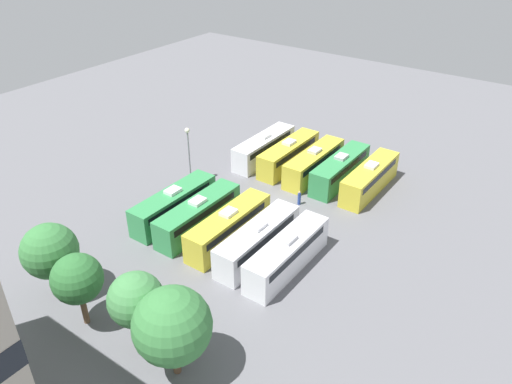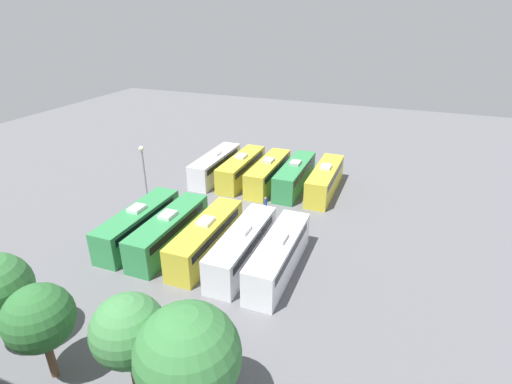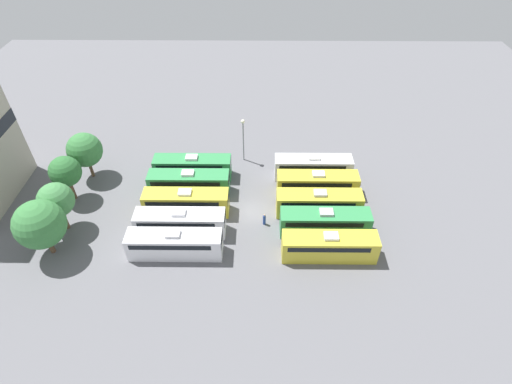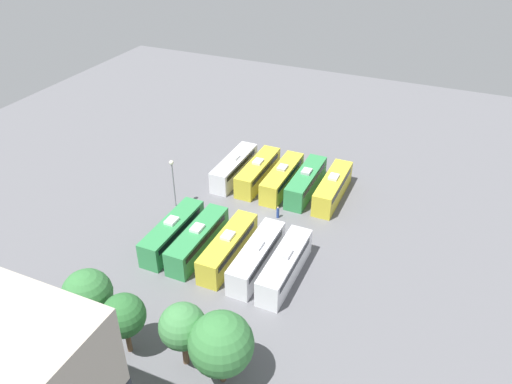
{
  "view_description": "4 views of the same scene",
  "coord_description": "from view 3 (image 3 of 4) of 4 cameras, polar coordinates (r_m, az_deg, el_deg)",
  "views": [
    {
      "loc": [
        -25.81,
        39.85,
        29.72
      ],
      "look_at": [
        1.46,
        1.57,
        1.85
      ],
      "focal_mm": 35.0,
      "sensor_mm": 36.0,
      "label": 1
    },
    {
      "loc": [
        -15.54,
        35.88,
        20.66
      ],
      "look_at": [
        -1.77,
        0.17,
        2.99
      ],
      "focal_mm": 28.0,
      "sensor_mm": 36.0,
      "label": 2
    },
    {
      "loc": [
        -37.2,
        -0.86,
        36.17
      ],
      "look_at": [
        0.51,
        -0.52,
        2.94
      ],
      "focal_mm": 28.0,
      "sensor_mm": 36.0,
      "label": 3
    },
    {
      "loc": [
        -20.94,
        47.74,
        37.37
      ],
      "look_at": [
        0.89,
        -1.66,
        3.07
      ],
      "focal_mm": 35.0,
      "sensor_mm": 36.0,
      "label": 4
    }
  ],
  "objects": [
    {
      "name": "bus_5",
      "position": [
        46.71,
        -11.57,
        -7.23
      ],
      "size": [
        2.59,
        10.79,
        3.52
      ],
      "color": "white",
      "rests_on": "ground_plane"
    },
    {
      "name": "bus_6",
      "position": [
        48.94,
        -10.78,
        -4.26
      ],
      "size": [
        2.59,
        10.79,
        3.52
      ],
      "color": "silver",
      "rests_on": "ground_plane"
    },
    {
      "name": "tree_0",
      "position": [
        49.94,
        -28.5,
        -4.09
      ],
      "size": [
        5.58,
        5.58,
        7.36
      ],
      "color": "brown",
      "rests_on": "ground_plane"
    },
    {
      "name": "tree_3",
      "position": [
        59.48,
        -23.28,
        5.53
      ],
      "size": [
        4.73,
        4.73,
        6.89
      ],
      "color": "brown",
      "rests_on": "ground_plane"
    },
    {
      "name": "light_pole",
      "position": [
        57.81,
        -1.84,
        8.47
      ],
      "size": [
        0.6,
        0.6,
        6.92
      ],
      "color": "gray",
      "rests_on": "ground_plane"
    },
    {
      "name": "bus_2",
      "position": [
        51.19,
        8.94,
        -1.5
      ],
      "size": [
        2.59,
        10.79,
        3.52
      ],
      "color": "gold",
      "rests_on": "ground_plane"
    },
    {
      "name": "bus_4",
      "position": [
        56.81,
        8.12,
        3.61
      ],
      "size": [
        2.59,
        10.79,
        3.52
      ],
      "color": "silver",
      "rests_on": "ground_plane"
    },
    {
      "name": "ground_plane",
      "position": [
        51.89,
        -0.58,
        -2.8
      ],
      "size": [
        118.31,
        118.31,
        0.0
      ],
      "primitive_type": "plane",
      "color": "slate"
    },
    {
      "name": "bus_1",
      "position": [
        48.84,
        9.77,
        -4.21
      ],
      "size": [
        2.59,
        10.79,
        3.52
      ],
      "color": "#338C4C",
      "rests_on": "ground_plane"
    },
    {
      "name": "bus_7",
      "position": [
        51.46,
        -9.97,
        -1.37
      ],
      "size": [
        2.59,
        10.79,
        3.52
      ],
      "color": "gold",
      "rests_on": "ground_plane"
    },
    {
      "name": "tree_2",
      "position": [
        56.42,
        -25.59,
        2.64
      ],
      "size": [
        4.02,
        4.02,
        6.55
      ],
      "color": "brown",
      "rests_on": "ground_plane"
    },
    {
      "name": "bus_0",
      "position": [
        46.31,
        10.41,
        -7.57
      ],
      "size": [
        2.59,
        10.79,
        3.52
      ],
      "color": "gold",
      "rests_on": "ground_plane"
    },
    {
      "name": "tree_1",
      "position": [
        52.22,
        -26.67,
        -1.06
      ],
      "size": [
        4.19,
        4.19,
        6.73
      ],
      "color": "brown",
      "rests_on": "ground_plane"
    },
    {
      "name": "bus_3",
      "position": [
        54.02,
        8.72,
        1.23
      ],
      "size": [
        2.59,
        10.79,
        3.52
      ],
      "color": "gold",
      "rests_on": "ground_plane"
    },
    {
      "name": "bus_8",
      "position": [
        54.32,
        -9.58,
        1.37
      ],
      "size": [
        2.59,
        10.79,
        3.52
      ],
      "color": "#338C4C",
      "rests_on": "ground_plane"
    },
    {
      "name": "worker_person",
      "position": [
        49.76,
        1.2,
        -3.95
      ],
      "size": [
        0.36,
        0.36,
        1.67
      ],
      "color": "navy",
      "rests_on": "ground_plane"
    },
    {
      "name": "bus_9",
      "position": [
        56.96,
        -9.06,
        3.61
      ],
      "size": [
        2.59,
        10.79,
        3.52
      ],
      "color": "#338C4C",
      "rests_on": "ground_plane"
    }
  ]
}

